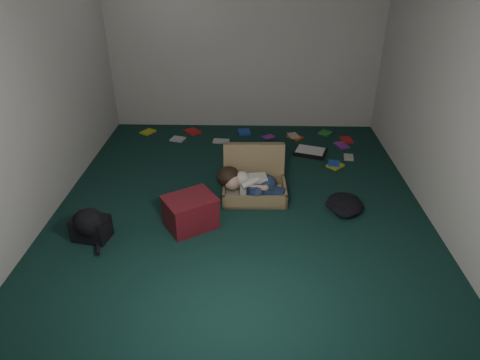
{
  "coord_description": "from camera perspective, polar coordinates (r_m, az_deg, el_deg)",
  "views": [
    {
      "loc": [
        0.1,
        -4.09,
        2.56
      ],
      "look_at": [
        0.0,
        -0.15,
        0.35
      ],
      "focal_mm": 32.0,
      "sensor_mm": 36.0,
      "label": 1
    }
  ],
  "objects": [
    {
      "name": "backpack",
      "position": [
        4.42,
        -19.27,
        -5.97
      ],
      "size": [
        0.49,
        0.42,
        0.26
      ],
      "primitive_type": null,
      "rotation": [
        0.0,
        0.0,
        -0.2
      ],
      "color": "black",
      "rests_on": "floor"
    },
    {
      "name": "wall_right",
      "position": [
        4.68,
        25.81,
        10.79
      ],
      "size": [
        0.0,
        4.5,
        4.5
      ],
      "primitive_type": "plane",
      "rotation": [
        1.57,
        0.0,
        -1.57
      ],
      "color": "silver",
      "rests_on": "ground"
    },
    {
      "name": "wall_front",
      "position": [
        2.23,
        -1.39,
        -5.06
      ],
      "size": [
        4.5,
        0.0,
        4.5
      ],
      "primitive_type": "plane",
      "rotation": [
        -1.57,
        0.0,
        0.0
      ],
      "color": "silver",
      "rests_on": "ground"
    },
    {
      "name": "wall_back",
      "position": [
        6.47,
        0.57,
        18.03
      ],
      "size": [
        4.5,
        0.0,
        4.5
      ],
      "primitive_type": "plane",
      "rotation": [
        1.57,
        0.0,
        0.0
      ],
      "color": "silver",
      "rests_on": "ground"
    },
    {
      "name": "suitcase",
      "position": [
        4.93,
        1.89,
        0.1
      ],
      "size": [
        0.73,
        0.71,
        0.52
      ],
      "rotation": [
        0.0,
        0.0,
        0.02
      ],
      "color": "#947B51",
      "rests_on": "floor"
    },
    {
      "name": "wall_left",
      "position": [
        4.77,
        -25.24,
        11.21
      ],
      "size": [
        0.0,
        4.5,
        4.5
      ],
      "primitive_type": "plane",
      "rotation": [
        1.57,
        0.0,
        1.57
      ],
      "color": "silver",
      "rests_on": "ground"
    },
    {
      "name": "floor",
      "position": [
        4.83,
        0.05,
        -2.76
      ],
      "size": [
        4.5,
        4.5,
        0.0
      ],
      "primitive_type": "plane",
      "color": "#102F29",
      "rests_on": "ground"
    },
    {
      "name": "book_scatter",
      "position": [
        6.27,
        4.3,
        5.18
      ],
      "size": [
        3.19,
        1.33,
        0.02
      ],
      "color": "gold",
      "rests_on": "floor"
    },
    {
      "name": "person",
      "position": [
        4.76,
        1.37,
        -0.5
      ],
      "size": [
        0.78,
        0.37,
        0.32
      ],
      "rotation": [
        0.0,
        0.0,
        0.02
      ],
      "color": "silver",
      "rests_on": "suitcase"
    },
    {
      "name": "paper_tray",
      "position": [
        5.97,
        9.35,
        3.74
      ],
      "size": [
        0.49,
        0.43,
        0.06
      ],
      "rotation": [
        0.0,
        0.0,
        -0.32
      ],
      "color": "black",
      "rests_on": "floor"
    },
    {
      "name": "maroon_bin",
      "position": [
        4.35,
        -6.62,
        -4.26
      ],
      "size": [
        0.62,
        0.59,
        0.34
      ],
      "rotation": [
        0.0,
        0.0,
        0.57
      ],
      "color": "maroon",
      "rests_on": "floor"
    },
    {
      "name": "clothing_pile",
      "position": [
        4.79,
        13.91,
        -2.89
      ],
      "size": [
        0.59,
        0.54,
        0.16
      ],
      "primitive_type": null,
      "rotation": [
        0.0,
        0.0,
        0.33
      ],
      "color": "black",
      "rests_on": "floor"
    }
  ]
}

